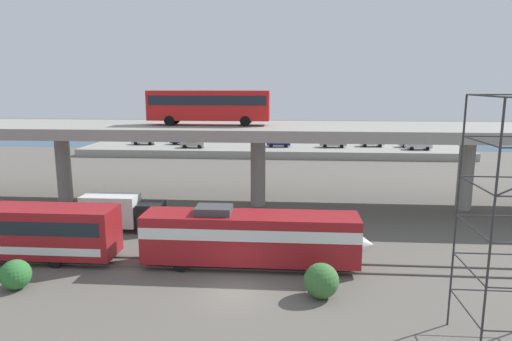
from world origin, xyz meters
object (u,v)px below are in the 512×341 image
object	(u,v)px
train_locomotive	(261,236)
parked_car_0	(419,145)
parked_car_1	(193,143)
parked_car_6	(412,143)
parked_car_2	(183,140)
parked_car_3	(145,140)
transit_bus_on_overpass	(209,104)
parked_car_5	(372,142)
service_truck_west	(121,211)
parked_car_7	(279,142)
parked_car_4	(333,143)

from	to	relation	value
train_locomotive	parked_car_0	xyz separation A→B (m)	(23.27, 48.77, -0.14)
parked_car_1	parked_car_6	size ratio (longest dim) A/B	0.91
train_locomotive	parked_car_0	bearing A→B (deg)	64.50
parked_car_2	parked_car_3	xyz separation A→B (m)	(-6.92, -0.79, 0.00)
transit_bus_on_overpass	parked_car_5	size ratio (longest dim) A/B	2.87
transit_bus_on_overpass	parked_car_6	size ratio (longest dim) A/B	2.63
service_truck_west	parked_car_1	distance (m)	41.32
transit_bus_on_overpass	parked_car_5	xyz separation A→B (m)	(22.35, 36.33, -8.20)
parked_car_2	parked_car_6	world-z (taller)	same
parked_car_2	parked_car_7	xyz separation A→B (m)	(17.57, -2.10, -0.00)
parked_car_6	parked_car_7	xyz separation A→B (m)	(-23.21, -1.32, -0.00)
parked_car_5	parked_car_6	bearing A→B (deg)	177.26
parked_car_0	parked_car_7	xyz separation A→B (m)	(-23.48, 1.70, -0.00)
parked_car_3	parked_car_1	bearing A→B (deg)	159.72
service_truck_west	parked_car_3	distance (m)	46.47
parked_car_5	parked_car_1	bearing A→B (deg)	7.15
parked_car_3	parked_car_5	xyz separation A→B (m)	(40.80, 0.34, -0.00)
parked_car_2	parked_car_3	size ratio (longest dim) A/B	1.03
service_truck_west	parked_car_7	xyz separation A→B (m)	(12.13, 43.48, 0.41)
train_locomotive	parked_car_5	distance (m)	54.56
parked_car_2	parked_car_6	bearing A→B (deg)	178.91
service_truck_west	parked_car_2	distance (m)	45.90
parked_car_0	parked_car_1	xyz separation A→B (m)	(-38.33, -0.55, -0.00)
parked_car_3	parked_car_5	distance (m)	40.80
parked_car_1	parked_car_2	bearing A→B (deg)	122.07
transit_bus_on_overpass	parked_car_7	size ratio (longest dim) A/B	2.92
service_truck_west	parked_car_4	world-z (taller)	service_truck_west
service_truck_west	parked_car_4	distance (m)	48.60
service_truck_west	parked_car_4	xyz separation A→B (m)	(21.48, 43.60, 0.41)
parked_car_3	parked_car_2	bearing A→B (deg)	-173.52
parked_car_0	parked_car_2	xyz separation A→B (m)	(-41.05, 3.79, 0.00)
transit_bus_on_overpass	parked_car_4	bearing A→B (deg)	-113.85
train_locomotive	parked_car_2	xyz separation A→B (m)	(-17.78, 52.57, -0.14)
transit_bus_on_overpass	parked_car_4	size ratio (longest dim) A/B	2.62
parked_car_4	train_locomotive	bearing A→B (deg)	-100.23
parked_car_2	parked_car_7	distance (m)	17.69
parked_car_7	parked_car_4	bearing A→B (deg)	-179.26
train_locomotive	parked_car_6	bearing A→B (deg)	66.06
train_locomotive	parked_car_3	world-z (taller)	train_locomotive
service_truck_west	parked_car_7	distance (m)	45.14
parked_car_1	parked_car_6	world-z (taller)	same
train_locomotive	parked_car_6	distance (m)	56.67
parked_car_0	parked_car_3	bearing A→B (deg)	-3.59
service_truck_west	parked_car_7	bearing A→B (deg)	74.42
parked_car_1	parked_car_6	bearing A→B (deg)	5.37
parked_car_0	parked_car_7	bearing A→B (deg)	-4.13
parked_car_4	parked_car_7	world-z (taller)	same
parked_car_2	parked_car_4	distance (m)	26.99
parked_car_3	parked_car_6	xyz separation A→B (m)	(47.70, 0.01, -0.00)
train_locomotive	parked_car_0	size ratio (longest dim) A/B	3.76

